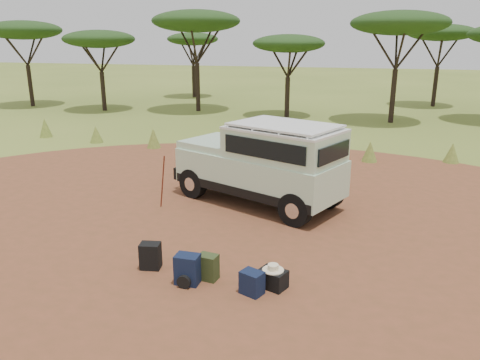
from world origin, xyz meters
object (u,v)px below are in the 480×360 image
(safari_vehicle, at_px, (263,165))
(duffel_navy, at_px, (252,283))
(backpack_black, at_px, (151,256))
(hard_case, at_px, (273,279))
(walking_staff, at_px, (163,182))
(backpack_olive, at_px, (208,267))
(backpack_navy, at_px, (188,269))

(safari_vehicle, bearing_deg, duffel_navy, -56.14)
(backpack_black, xyz_separation_m, duffel_navy, (2.24, -0.41, -0.05))
(hard_case, bearing_deg, safari_vehicle, 126.43)
(safari_vehicle, height_order, walking_staff, safari_vehicle)
(walking_staff, xyz_separation_m, backpack_black, (1.25, -3.33, -0.49))
(walking_staff, bearing_deg, backpack_olive, -106.32)
(duffel_navy, xyz_separation_m, hard_case, (0.32, 0.33, -0.05))
(backpack_olive, bearing_deg, backpack_navy, -133.96)
(safari_vehicle, distance_m, hard_case, 4.81)
(walking_staff, height_order, duffel_navy, walking_staff)
(backpack_olive, relative_size, duffel_navy, 1.16)
(safari_vehicle, xyz_separation_m, duffel_navy, (0.94, -4.88, -0.92))
(safari_vehicle, bearing_deg, walking_staff, -132.86)
(duffel_navy, relative_size, hard_case, 0.89)
(safari_vehicle, relative_size, duffel_navy, 11.55)
(safari_vehicle, distance_m, backpack_navy, 4.93)
(walking_staff, xyz_separation_m, backpack_navy, (2.21, -3.70, -0.47))
(safari_vehicle, xyz_separation_m, walking_staff, (-2.55, -1.14, -0.38))
(backpack_olive, bearing_deg, walking_staff, 134.40)
(duffel_navy, bearing_deg, walking_staff, 155.42)
(walking_staff, relative_size, backpack_olive, 3.02)
(hard_case, bearing_deg, walking_staff, 159.22)
(backpack_black, relative_size, backpack_olive, 1.06)
(backpack_olive, xyz_separation_m, hard_case, (1.28, 0.04, -0.08))
(safari_vehicle, bearing_deg, hard_case, -51.53)
(backpack_navy, bearing_deg, hard_case, 9.89)
(backpack_olive, xyz_separation_m, duffel_navy, (0.96, -0.29, -0.04))
(hard_case, bearing_deg, duffel_navy, -112.91)
(backpack_black, xyz_separation_m, backpack_olive, (1.28, -0.11, -0.02))
(duffel_navy, bearing_deg, backpack_navy, -159.40)
(safari_vehicle, xyz_separation_m, hard_case, (1.26, -4.54, -0.97))
(backpack_black, xyz_separation_m, backpack_navy, (0.96, -0.37, 0.02))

